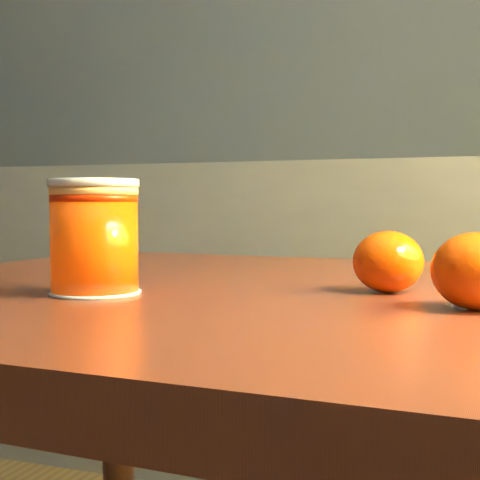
% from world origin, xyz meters
% --- Properties ---
extents(kitchen_counter, '(3.15, 0.60, 0.90)m').
position_xyz_m(kitchen_counter, '(0.00, 1.45, 0.45)').
color(kitchen_counter, '#56565C').
rests_on(kitchen_counter, ground).
extents(table, '(0.98, 0.72, 0.71)m').
position_xyz_m(table, '(0.86, 0.06, 0.62)').
color(table, maroon).
rests_on(table, ground).
extents(juice_glass, '(0.07, 0.07, 0.09)m').
position_xyz_m(juice_glass, '(0.66, -0.04, 0.76)').
color(juice_glass, '#F94304').
rests_on(juice_glass, table).
extents(orange_front, '(0.06, 0.06, 0.05)m').
position_xyz_m(orange_front, '(0.89, 0.05, 0.74)').
color(orange_front, '#E24504').
rests_on(orange_front, table).
extents(orange_back, '(0.07, 0.07, 0.06)m').
position_xyz_m(orange_back, '(0.96, -0.02, 0.74)').
color(orange_back, '#E24504').
rests_on(orange_back, table).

